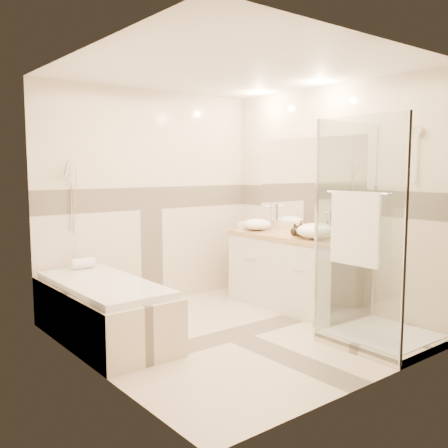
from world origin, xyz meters
TOP-DOWN VIEW (x-y plane):
  - room at (0.06, 0.01)m, footprint 2.82×3.02m
  - bathtub at (-1.02, 0.65)m, footprint 0.75×1.70m
  - vanity at (1.12, 0.30)m, footprint 0.58×1.62m
  - shower_enclosure at (0.83, -0.97)m, footprint 0.96×0.93m
  - vessel_sink_near at (1.10, 0.87)m, footprint 0.36×0.36m
  - vessel_sink_far at (1.10, -0.08)m, footprint 0.42×0.42m
  - faucet_near at (1.32, 0.87)m, footprint 0.12×0.03m
  - faucet_far at (1.32, -0.08)m, footprint 0.12×0.03m
  - amenity_bottle_a at (1.10, 0.14)m, footprint 0.10×0.11m
  - amenity_bottle_b at (1.10, 0.24)m, footprint 0.11×0.11m
  - folded_towels at (1.10, 1.02)m, footprint 0.15×0.26m
  - rolled_towel at (-0.94, 1.31)m, footprint 0.24×0.11m

SIDE VIEW (x-z plane):
  - bathtub at x=-1.02m, z-range 0.03..0.59m
  - vanity at x=1.12m, z-range 0.00..0.85m
  - shower_enclosure at x=0.83m, z-range -0.51..1.53m
  - rolled_towel at x=-0.94m, z-range 0.56..0.67m
  - folded_towels at x=1.10m, z-range 0.85..0.93m
  - amenity_bottle_b at x=1.10m, z-range 0.85..0.98m
  - vessel_sink_near at x=1.10m, z-range 0.85..0.99m
  - vessel_sink_far at x=1.10m, z-range 0.85..1.02m
  - amenity_bottle_a at x=1.10m, z-range 0.85..1.03m
  - faucet_far at x=1.32m, z-range 0.87..1.17m
  - faucet_near at x=1.32m, z-range 0.87..1.17m
  - room at x=0.06m, z-range 0.00..2.52m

